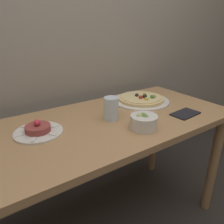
# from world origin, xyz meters

# --- Properties ---
(back_wall) EXTENTS (8.00, 0.05, 2.60)m
(back_wall) POSITION_xyz_m (0.00, 0.81, 1.30)
(back_wall) COLOR gray
(back_wall) RESTS_ON ground_plane
(dining_table) EXTENTS (1.46, 0.68, 0.77)m
(dining_table) POSITION_xyz_m (0.00, 0.34, 0.66)
(dining_table) COLOR #AD7F51
(dining_table) RESTS_ON ground_plane
(pizza_plate) EXTENTS (0.38, 0.38, 0.06)m
(pizza_plate) POSITION_xyz_m (0.36, 0.47, 0.78)
(pizza_plate) COLOR silver
(pizza_plate) RESTS_ON dining_table
(tartare_plate) EXTENTS (0.23, 0.23, 0.07)m
(tartare_plate) POSITION_xyz_m (-0.35, 0.40, 0.78)
(tartare_plate) COLOR silver
(tartare_plate) RESTS_ON dining_table
(small_bowl) EXTENTS (0.14, 0.14, 0.08)m
(small_bowl) POSITION_xyz_m (0.10, 0.16, 0.80)
(small_bowl) COLOR silver
(small_bowl) RESTS_ON dining_table
(drinking_glass) EXTENTS (0.08, 0.08, 0.13)m
(drinking_glass) POSITION_xyz_m (0.03, 0.34, 0.83)
(drinking_glass) COLOR silver
(drinking_glass) RESTS_ON dining_table
(napkin) EXTENTS (0.18, 0.11, 0.01)m
(napkin) POSITION_xyz_m (0.42, 0.16, 0.77)
(napkin) COLOR black
(napkin) RESTS_ON dining_table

